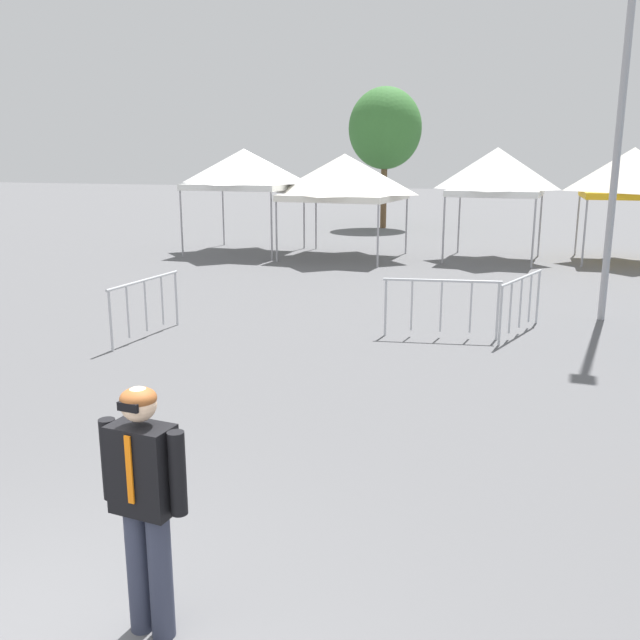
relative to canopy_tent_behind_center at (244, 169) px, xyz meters
name	(u,v)px	position (x,y,z in m)	size (l,w,h in m)	color
canopy_tent_behind_center	(244,169)	(0.00, 0.00, 0.00)	(3.47, 3.47, 3.49)	#9E9EA3
canopy_tent_far_left	(344,177)	(3.58, -0.05, -0.23)	(3.57, 3.57, 3.31)	#9E9EA3
canopy_tent_behind_left	(497,172)	(8.21, 1.03, -0.05)	(2.85, 2.85, 3.51)	#9E9EA3
canopy_tent_left_of_center	(633,173)	(12.16, 1.94, -0.08)	(3.01, 3.01, 3.50)	#9E9EA3
person_foreground	(145,495)	(7.94, -17.82, -1.78)	(0.65, 0.27, 1.78)	#33384C
light_pole_near_lift	(629,30)	(11.20, -6.71, 2.66)	(0.36, 0.36, 9.79)	#9E9EA3
tree_behind_tents_right	(385,129)	(2.32, 9.79, 1.65)	(3.30, 3.30, 6.30)	brown
crowd_barrier_near_person	(441,297)	(8.39, -9.24, -2.06)	(2.07, 0.45, 1.08)	#B7BABF
crowd_barrier_mid_lot	(521,294)	(9.71, -8.45, -2.06)	(0.61, 2.04, 1.08)	#B7BABF
crowd_barrier_by_lift	(145,297)	(3.36, -11.03, -2.06)	(0.09, 2.10, 1.08)	#B7BABF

